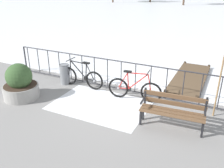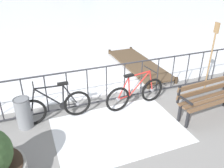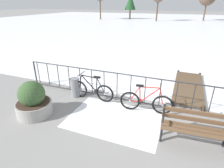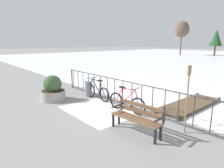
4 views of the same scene
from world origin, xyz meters
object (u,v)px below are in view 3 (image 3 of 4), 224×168
at_px(park_bench, 194,125).
at_px(planter_with_shrub, 33,101).
at_px(trash_bin, 75,87).
at_px(bicycle_near_railing, 92,90).
at_px(bicycle_second, 146,102).

xyz_separation_m(park_bench, planter_with_shrub, (-4.69, -0.50, -0.03)).
bearing_deg(planter_with_shrub, trash_bin, 70.39).
height_order(bicycle_near_railing, park_bench, bicycle_near_railing).
bearing_deg(park_bench, bicycle_second, 145.74).
relative_size(bicycle_near_railing, trash_bin, 2.34).
bearing_deg(bicycle_near_railing, bicycle_second, -3.27).
bearing_deg(bicycle_second, planter_with_shrub, -155.98).
bearing_deg(trash_bin, planter_with_shrub, -109.61).
bearing_deg(planter_with_shrub, bicycle_second, 24.02).
xyz_separation_m(park_bench, trash_bin, (-4.14, 1.06, -0.14)).
relative_size(bicycle_second, trash_bin, 2.33).
xyz_separation_m(bicycle_near_railing, bicycle_second, (2.02, -0.12, 0.00)).
height_order(park_bench, trash_bin, park_bench).
height_order(bicycle_second, planter_with_shrub, planter_with_shrub).
xyz_separation_m(planter_with_shrub, trash_bin, (0.55, 1.56, -0.11)).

